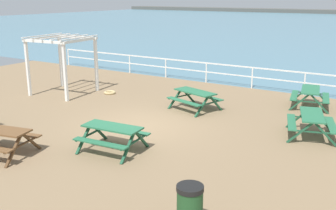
% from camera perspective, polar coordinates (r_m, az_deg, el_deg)
% --- Properties ---
extents(ground_plane, '(30.00, 24.00, 0.20)m').
position_cam_1_polar(ground_plane, '(14.39, -4.07, -3.31)').
color(ground_plane, '#846B4C').
extents(seaward_railing, '(23.07, 0.07, 1.08)m').
position_cam_1_polar(seaward_railing, '(20.73, 8.67, 4.88)').
color(seaward_railing, white).
rests_on(seaward_railing, ground).
extents(picnic_table_near_right, '(1.96, 2.16, 0.80)m').
position_cam_1_polar(picnic_table_near_right, '(13.87, 19.88, -1.99)').
color(picnic_table_near_right, '#286B47').
rests_on(picnic_table_near_right, ground).
extents(picnic_table_mid_centre, '(2.09, 1.87, 0.80)m').
position_cam_1_polar(picnic_table_mid_centre, '(12.59, -22.92, -4.05)').
color(picnic_table_mid_centre, brown).
rests_on(picnic_table_mid_centre, ground).
extents(picnic_table_far_right, '(1.84, 2.07, 0.80)m').
position_cam_1_polar(picnic_table_far_right, '(17.51, 19.69, 1.57)').
color(picnic_table_far_right, '#286B47').
rests_on(picnic_table_far_right, ground).
extents(picnic_table_seaward, '(2.16, 1.96, 0.80)m').
position_cam_1_polar(picnic_table_seaward, '(16.16, 3.89, 1.34)').
color(picnic_table_seaward, '#286B47').
rests_on(picnic_table_seaward, ground).
extents(picnic_table_corner, '(1.94, 1.69, 0.80)m').
position_cam_1_polar(picnic_table_corner, '(11.99, -7.97, -3.88)').
color(picnic_table_corner, '#286B47').
rests_on(picnic_table_corner, ground).
extents(lattice_pergola, '(2.64, 2.76, 2.70)m').
position_cam_1_polar(lattice_pergola, '(19.26, -14.97, 7.43)').
color(lattice_pergola, white).
rests_on(lattice_pergola, ground).
extents(litter_bin, '(0.55, 0.55, 0.95)m').
position_cam_1_polar(litter_bin, '(8.13, 3.14, -14.43)').
color(litter_bin, '#1E4723').
rests_on(litter_bin, ground).
extents(rope_coil, '(0.55, 0.55, 0.11)m').
position_cam_1_polar(rope_coil, '(19.09, -8.33, 1.79)').
color(rope_coil, tan).
rests_on(rope_coil, ground).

